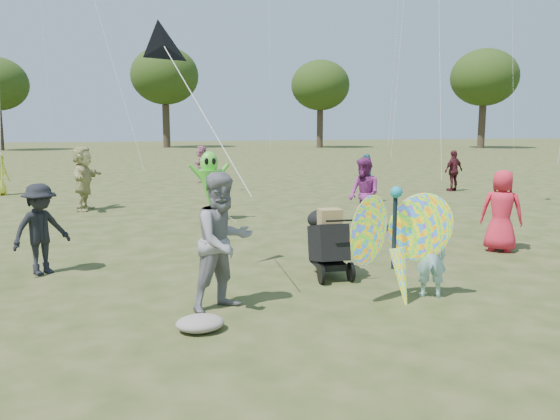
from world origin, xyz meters
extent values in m
plane|color=#51592B|center=(0.00, 0.00, 0.00)|extent=(160.00, 160.00, 0.00)
imported|color=#93C8D1|center=(1.59, 0.17, 0.58)|extent=(0.49, 0.40, 1.17)
imported|color=gray|center=(-1.25, 0.43, 0.89)|extent=(1.08, 0.99, 1.79)
ellipsoid|color=gray|center=(-1.66, -0.25, 0.09)|extent=(0.57, 0.46, 0.18)
imported|color=red|center=(4.36, 2.29, 0.78)|extent=(0.90, 0.86, 1.55)
imported|color=black|center=(-3.76, 2.90, 0.73)|extent=(1.08, 1.00, 1.46)
imported|color=teal|center=(4.70, 9.05, 0.76)|extent=(0.85, 0.92, 1.52)
imported|color=tan|center=(-3.58, 9.81, 0.90)|extent=(0.95, 1.76, 1.81)
imported|color=#7E2A70|center=(2.72, 4.87, 0.83)|extent=(0.74, 0.89, 1.66)
imported|color=#4E1A22|center=(9.04, 10.99, 0.74)|extent=(0.94, 0.60, 1.49)
imported|color=#A55E77|center=(0.65, 16.68, 0.77)|extent=(0.73, 1.49, 1.54)
cube|color=black|center=(0.59, 1.50, 0.55)|extent=(0.52, 0.89, 0.71)
cube|color=black|center=(0.59, 1.50, 0.22)|extent=(0.46, 0.71, 0.10)
ellipsoid|color=black|center=(0.59, 1.75, 0.88)|extent=(0.51, 0.45, 0.33)
cylinder|color=black|center=(0.35, 1.15, 0.15)|extent=(0.07, 0.30, 0.30)
cylinder|color=black|center=(0.83, 1.15, 0.15)|extent=(0.07, 0.30, 0.30)
cylinder|color=black|center=(0.59, 1.95, 0.11)|extent=(0.06, 0.22, 0.22)
cylinder|color=black|center=(0.59, 1.02, 0.98)|extent=(0.44, 0.06, 0.03)
cube|color=#A58750|center=(0.59, 1.45, 0.96)|extent=(0.36, 0.30, 0.26)
ellipsoid|color=red|center=(0.65, 0.16, 0.99)|extent=(0.98, 0.71, 1.24)
ellipsoid|color=red|center=(1.41, 0.16, 0.99)|extent=(0.98, 0.71, 1.24)
cylinder|color=black|center=(1.03, 0.18, 0.94)|extent=(0.06, 0.06, 1.00)
cone|color=red|center=(1.08, 0.01, 0.30)|extent=(0.36, 0.49, 0.93)
sphere|color=teal|center=(1.03, 0.16, 1.49)|extent=(0.16, 0.16, 0.16)
cone|color=black|center=(-1.81, 2.14, 3.53)|extent=(0.89, 0.62, 0.81)
cylinder|color=silver|center=(-1.33, 1.34, 2.49)|extent=(0.97, 1.63, 2.10)
cone|color=#4FD331|center=(-0.43, 7.16, 0.80)|extent=(0.56, 0.56, 0.95)
ellipsoid|color=#4FD331|center=(-0.43, 7.16, 1.45)|extent=(0.44, 0.39, 0.57)
ellipsoid|color=black|center=(-0.52, 6.98, 1.50)|extent=(0.10, 0.05, 0.17)
ellipsoid|color=black|center=(-0.34, 6.98, 1.50)|extent=(0.10, 0.05, 0.17)
cylinder|color=#4FD331|center=(-0.73, 7.16, 1.20)|extent=(0.43, 0.10, 0.49)
cylinder|color=#4FD331|center=(-0.13, 7.16, 1.20)|extent=(0.43, 0.10, 0.49)
cylinder|color=silver|center=(-0.13, 6.96, 0.20)|extent=(0.61, 0.41, 0.41)
cylinder|color=#3A2D21|center=(-14.00, 52.00, 1.89)|extent=(0.63, 0.63, 3.78)
cylinder|color=#3A2D21|center=(2.00, 55.00, 2.31)|extent=(0.77, 0.77, 4.62)
ellipsoid|color=#2B4214|center=(2.00, 55.00, 7.70)|extent=(7.26, 7.26, 6.17)
cylinder|color=#3A2D21|center=(18.00, 50.00, 1.99)|extent=(0.66, 0.67, 3.99)
ellipsoid|color=#2B4214|center=(18.00, 50.00, 6.65)|extent=(6.27, 6.27, 5.33)
cylinder|color=#3A2D21|center=(34.00, 44.00, 2.21)|extent=(0.73, 0.73, 4.41)
ellipsoid|color=#2B4214|center=(34.00, 44.00, 7.35)|extent=(6.93, 6.93, 5.89)
camera|label=1|loc=(-2.41, -6.33, 2.36)|focal=35.00mm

